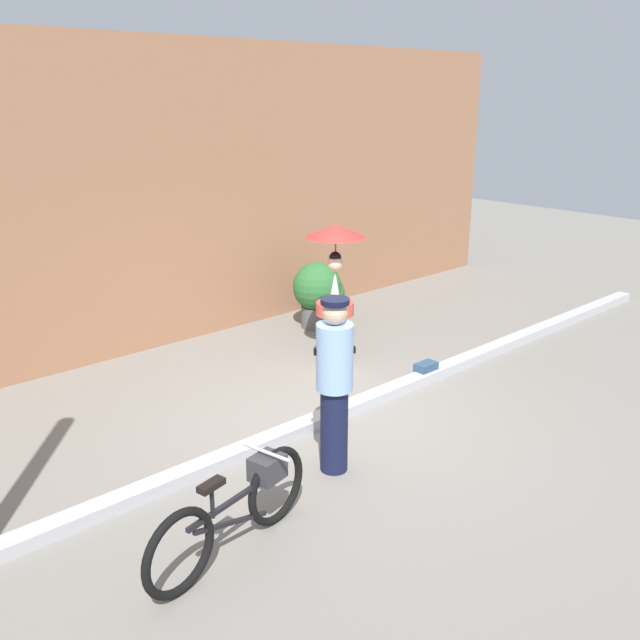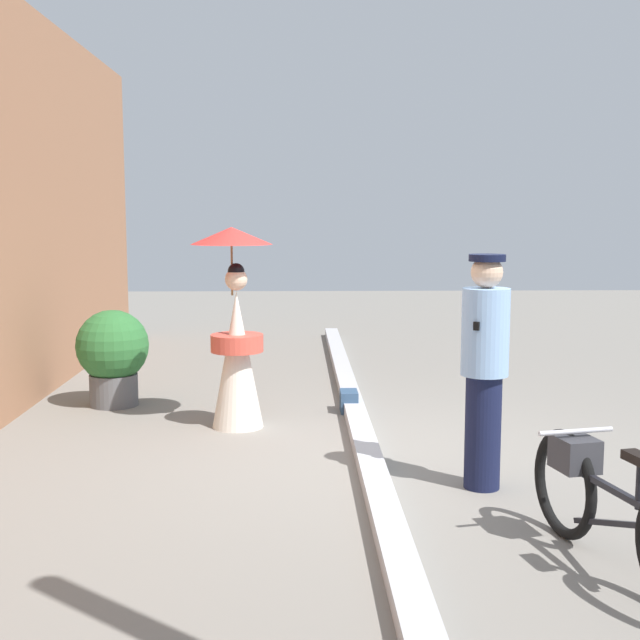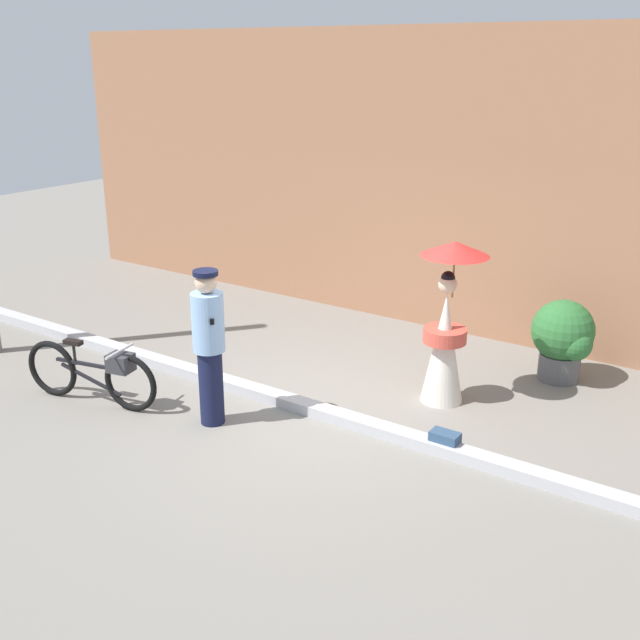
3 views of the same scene
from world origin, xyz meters
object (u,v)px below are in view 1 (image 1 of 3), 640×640
Objects in this scene: bicycle_near_officer at (237,508)px; person_with_parasol at (335,299)px; person_officer at (334,381)px; potted_plant_by_door at (319,292)px; backpack_on_pavement at (426,371)px.

bicycle_near_officer is 3.98m from person_with_parasol.
bicycle_near_officer is 1.54m from person_officer.
bicycle_near_officer is 5.50m from potted_plant_by_door.
potted_plant_by_door is (0.93, 1.33, -0.36)m from person_with_parasol.
person_with_parasol reaches higher than bicycle_near_officer.
person_with_parasol is 6.45× the size of backpack_on_pavement.
person_with_parasol reaches higher than backpack_on_pavement.
person_officer is 4.25m from potted_plant_by_door.
potted_plant_by_door is at bearing 41.40° from bicycle_near_officer.
person_with_parasol is at bearing 46.66° from person_officer.
potted_plant_by_door is 2.50m from backpack_on_pavement.
person_officer is (1.40, 0.39, 0.53)m from bicycle_near_officer.
person_officer is 5.88× the size of backpack_on_pavement.
potted_plant_by_door is 3.47× the size of backpack_on_pavement.
person_with_parasol is 1.86× the size of potted_plant_by_door.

